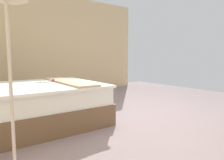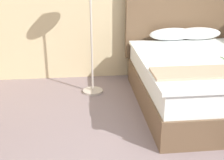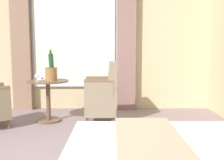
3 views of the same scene
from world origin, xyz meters
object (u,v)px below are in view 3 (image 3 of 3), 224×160
object	(u,v)px
armchair_by_window	(103,95)
wine_glass_near_edge	(37,75)
side_table_round	(48,96)
champagne_bucket	(51,72)
snack_plate	(42,79)
wine_glass_near_bucket	(47,74)

from	to	relation	value
armchair_by_window	wine_glass_near_edge	bearing A→B (deg)	-85.81
side_table_round	champagne_bucket	size ratio (longest dim) A/B	1.31
side_table_round	armchair_by_window	xyz separation A→B (m)	(0.04, 0.89, 0.02)
wine_glass_near_edge	snack_plate	size ratio (longest dim) A/B	0.79
wine_glass_near_edge	side_table_round	bearing A→B (deg)	129.19
champagne_bucket	snack_plate	world-z (taller)	champagne_bucket
side_table_round	snack_plate	world-z (taller)	snack_plate
armchair_by_window	snack_plate	bearing A→B (deg)	-99.61
wine_glass_near_bucket	snack_plate	size ratio (longest dim) A/B	0.72
side_table_round	champagne_bucket	bearing A→B (deg)	56.21
wine_glass_near_edge	snack_plate	distance (m)	0.26
side_table_round	armchair_by_window	size ratio (longest dim) A/B	0.69
side_table_round	snack_plate	size ratio (longest dim) A/B	3.71
side_table_round	wine_glass_near_bucket	xyz separation A→B (m)	(-0.14, -0.05, 0.34)
side_table_round	snack_plate	distance (m)	0.32
champagne_bucket	armchair_by_window	world-z (taller)	champagne_bucket
champagne_bucket	wine_glass_near_bucket	xyz separation A→B (m)	(-0.19, -0.13, -0.06)
wine_glass_near_edge	snack_plate	world-z (taller)	wine_glass_near_edge
champagne_bucket	snack_plate	distance (m)	0.30
wine_glass_near_edge	armchair_by_window	bearing A→B (deg)	94.19
wine_glass_near_bucket	wine_glass_near_edge	size ratio (longest dim) A/B	0.91
champagne_bucket	snack_plate	size ratio (longest dim) A/B	2.84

